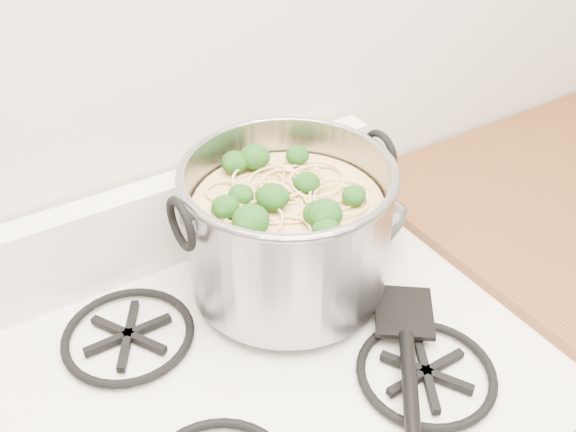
{
  "coord_description": "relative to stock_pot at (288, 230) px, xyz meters",
  "views": [
    {
      "loc": [
        -0.32,
        0.71,
        1.65
      ],
      "look_at": [
        0.1,
        1.38,
        1.05
      ],
      "focal_mm": 40.0,
      "sensor_mm": 36.0,
      "label": 1
    }
  ],
  "objects": [
    {
      "name": "counter_right",
      "position": [
        0.78,
        -0.12,
        -0.57
      ],
      "size": [
        1.0,
        0.65,
        0.92
      ],
      "color": "silver",
      "rests_on": "ground"
    },
    {
      "name": "spatula",
      "position": [
        0.11,
        -0.17,
        -0.09
      ],
      "size": [
        0.42,
        0.42,
        0.02
      ],
      "primitive_type": null,
      "rotation": [
        0.0,
        0.0,
        -0.66
      ],
      "color": "black",
      "rests_on": "gas_range"
    },
    {
      "name": "stock_pot",
      "position": [
        0.0,
        0.0,
        0.0
      ],
      "size": [
        0.36,
        0.33,
        0.23
      ],
      "color": "gray",
      "rests_on": "gas_range"
    },
    {
      "name": "glass_bowl",
      "position": [
        0.1,
        0.05,
        -0.09
      ],
      "size": [
        0.13,
        0.13,
        0.03
      ],
      "primitive_type": "imported",
      "rotation": [
        0.0,
        0.0,
        0.35
      ],
      "color": "white",
      "rests_on": "gas_range"
    }
  ]
}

